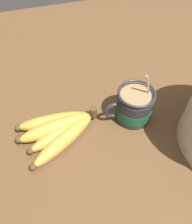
# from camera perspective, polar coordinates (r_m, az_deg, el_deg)

# --- Properties ---
(table) EXTENTS (1.39, 1.39, 0.04)m
(table) POSITION_cam_1_polar(r_m,az_deg,el_deg) (0.59, 0.65, -4.29)
(table) COLOR brown
(table) RESTS_ON ground
(coffee_mug) EXTENTS (0.14, 0.10, 0.14)m
(coffee_mug) POSITION_cam_1_polar(r_m,az_deg,el_deg) (0.57, 9.82, 1.41)
(coffee_mug) COLOR #28282D
(coffee_mug) RESTS_ON table
(banana_bunch) EXTENTS (0.21, 0.15, 0.04)m
(banana_bunch) POSITION_cam_1_polar(r_m,az_deg,el_deg) (0.55, -9.74, -4.60)
(banana_bunch) COLOR #4C381E
(banana_bunch) RESTS_ON table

